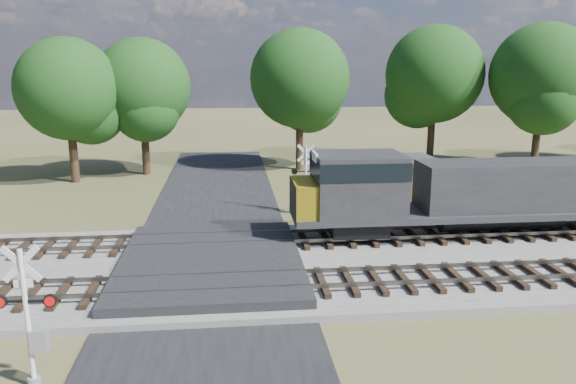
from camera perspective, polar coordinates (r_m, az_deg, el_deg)
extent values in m
plane|color=#404524|center=(22.06, -7.83, -8.46)|extent=(160.00, 160.00, 0.00)
cube|color=gray|center=(24.26, 16.68, -6.51)|extent=(140.00, 10.00, 0.30)
cube|color=black|center=(22.05, -7.83, -8.37)|extent=(7.00, 60.00, 0.08)
cube|color=#262628|center=(22.41, -7.82, -7.25)|extent=(7.00, 9.00, 0.62)
cube|color=black|center=(20.08, -2.23, -9.38)|extent=(44.00, 2.60, 0.18)
cube|color=#535047|center=(21.39, 20.06, -8.29)|extent=(140.00, 0.08, 0.15)
cube|color=#535047|center=(22.60, 18.48, -7.01)|extent=(140.00, 0.08, 0.15)
cube|color=black|center=(24.76, -3.02, -4.96)|extent=(44.00, 2.60, 0.18)
cube|color=#535047|center=(25.70, 15.23, -4.36)|extent=(140.00, 0.08, 0.15)
cube|color=#535047|center=(26.98, 14.15, -3.46)|extent=(140.00, 0.08, 0.15)
cylinder|color=silver|center=(15.58, -24.95, -11.74)|extent=(0.13, 0.13, 3.69)
cylinder|color=#9A9D9F|center=(16.34, -24.35, -17.20)|extent=(0.33, 0.33, 0.28)
cube|color=silver|center=(15.05, -25.49, -6.61)|extent=(0.97, 0.08, 0.97)
cube|color=silver|center=(15.05, -25.49, -6.61)|extent=(0.97, 0.08, 0.97)
cube|color=silver|center=(15.22, -25.30, -8.41)|extent=(0.46, 0.05, 0.20)
cube|color=black|center=(15.39, -25.14, -10.01)|extent=(1.48, 0.13, 0.06)
cylinder|color=red|center=(15.62, -27.21, -9.89)|extent=(0.34, 0.11, 0.33)
cylinder|color=red|center=(15.18, -23.00, -10.12)|extent=(0.34, 0.11, 0.33)
cube|color=#9A9D9F|center=(15.73, -23.95, -13.62)|extent=(0.43, 0.30, 0.60)
cylinder|color=silver|center=(29.94, 1.82, 1.16)|extent=(0.13, 0.13, 3.73)
cylinder|color=#9A9D9F|center=(30.35, 1.80, -2.03)|extent=(0.34, 0.34, 0.28)
cube|color=silver|center=(29.67, 1.84, 3.97)|extent=(0.97, 0.14, 0.97)
cube|color=silver|center=(29.67, 1.84, 3.97)|extent=(0.97, 0.14, 0.97)
cube|color=silver|center=(29.75, 1.83, 3.00)|extent=(0.47, 0.08, 0.20)
cube|color=black|center=(29.84, 1.83, 2.12)|extent=(1.49, 0.21, 0.06)
cylinder|color=red|center=(29.87, 2.99, 2.12)|extent=(0.34, 0.13, 0.34)
cylinder|color=red|center=(29.83, 0.66, 2.12)|extent=(0.34, 0.13, 0.34)
cube|color=#9A9D9F|center=(30.06, 1.37, 0.12)|extent=(0.45, 0.32, 0.61)
cube|color=#442D1D|center=(32.04, 11.36, 0.68)|extent=(3.97, 3.97, 2.61)
cube|color=#323234|center=(31.78, 11.47, 3.14)|extent=(4.37, 4.37, 0.19)
cylinder|color=black|center=(40.72, -21.01, 4.28)|extent=(0.56, 0.56, 4.84)
sphere|color=#163C13|center=(40.37, -21.46, 9.72)|extent=(6.78, 6.78, 6.78)
cylinder|color=black|center=(42.05, -14.31, 5.03)|extent=(0.56, 0.56, 4.88)
sphere|color=#163C13|center=(41.71, -14.62, 10.34)|extent=(6.83, 6.83, 6.83)
cylinder|color=black|center=(42.63, 1.18, 5.80)|extent=(0.56, 0.56, 5.26)
sphere|color=#163C13|center=(42.30, 1.20, 11.46)|extent=(7.36, 7.36, 7.36)
cylinder|color=black|center=(46.68, 14.35, 6.15)|extent=(0.56, 0.56, 5.45)
sphere|color=#163C13|center=(46.38, 14.66, 11.50)|extent=(7.63, 7.63, 7.63)
cylinder|color=black|center=(46.47, 23.95, 5.40)|extent=(0.56, 0.56, 5.45)
sphere|color=#163C13|center=(46.18, 24.46, 10.77)|extent=(7.63, 7.63, 7.63)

